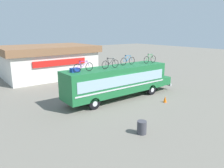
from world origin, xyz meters
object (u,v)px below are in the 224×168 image
Objects in this scene: luggage_bag_1 at (75,70)px; rooftop_bicycle_3 at (128,61)px; rooftop_bicycle_4 at (150,59)px; bus at (119,80)px; rooftop_bicycle_1 at (83,67)px; traffic_cone at (165,99)px; rooftop_bicycle_2 at (110,64)px; trash_bin at (142,127)px.

luggage_bag_1 is 0.40× the size of rooftop_bicycle_3.
bus is at bearing 176.43° from rooftop_bicycle_4.
bus is at bearing -0.85° from luggage_bag_1.
rooftop_bicycle_3 reaches higher than rooftop_bicycle_1.
traffic_cone is (1.19, -3.61, -3.05)m from rooftop_bicycle_3.
luggage_bag_1 is 8.08m from traffic_cone.
traffic_cone is at bearing -26.90° from luggage_bag_1.
rooftop_bicycle_2 is (3.15, -0.35, 0.23)m from luggage_bag_1.
luggage_bag_1 is 0.69m from rooftop_bicycle_1.
luggage_bag_1 is at bearing 153.90° from rooftop_bicycle_1.
trash_bin is at bearing -124.85° from rooftop_bicycle_3.
rooftop_bicycle_1 reaches higher than traffic_cone.
rooftop_bicycle_2 reaches higher than rooftop_bicycle_1.
luggage_bag_1 is 6.93m from trash_bin.
luggage_bag_1 is at bearing 173.63° from rooftop_bicycle_2.
traffic_cone is (6.76, -3.43, -2.81)m from luggage_bag_1.
rooftop_bicycle_3 is at bearing 55.15° from trash_bin.
rooftop_bicycle_4 is 2.06× the size of trash_bin.
rooftop_bicycle_2 is (-1.16, -0.29, 1.60)m from bus.
rooftop_bicycle_2 is at bearing -167.48° from rooftop_bicycle_3.
trash_bin is 1.43× the size of traffic_cone.
rooftop_bicycle_3 reaches higher than luggage_bag_1.
luggage_bag_1 is at bearing 153.10° from traffic_cone.
bus is 4.53m from luggage_bag_1.
rooftop_bicycle_1 is 3.06× the size of traffic_cone.
rooftop_bicycle_2 is at bearing -1.39° from rooftop_bicycle_1.
trash_bin is at bearing -85.63° from rooftop_bicycle_1.
rooftop_bicycle_4 reaches higher than bus.
rooftop_bicycle_4 is 2.94× the size of traffic_cone.
rooftop_bicycle_4 is at bearing -2.11° from luggage_bag_1.
traffic_cone is (2.45, -3.36, -1.44)m from bus.
traffic_cone is (6.17, -3.14, -3.03)m from rooftop_bicycle_1.
rooftop_bicycle_2 reaches higher than luggage_bag_1.
rooftop_bicycle_1 reaches higher than bus.
rooftop_bicycle_3 is at bearing 12.52° from rooftop_bicycle_2.
luggage_bag_1 is at bearing 179.15° from bus.
luggage_bag_1 reaches higher than bus.
rooftop_bicycle_2 is at bearing -166.12° from bus.
rooftop_bicycle_4 is at bearing 0.66° from rooftop_bicycle_2.
rooftop_bicycle_1 is 2.56m from rooftop_bicycle_2.
rooftop_bicycle_1 reaches higher than trash_bin.
bus is 16.63× the size of luggage_bag_1.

